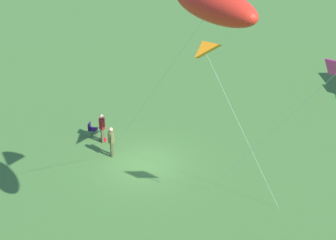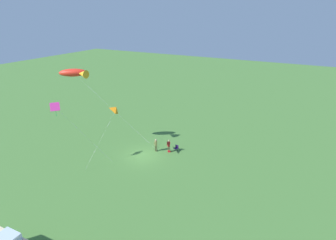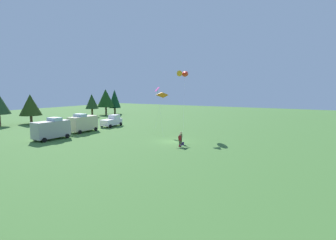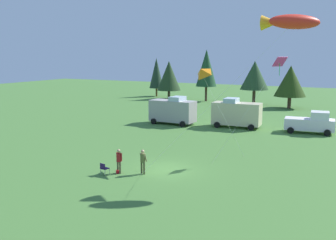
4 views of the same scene
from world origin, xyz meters
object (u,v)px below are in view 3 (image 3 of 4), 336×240
Objects in this scene: truck_white_pickup at (112,121)px; kite_diamond_rainbow at (157,90)px; person_kite_flyer at (181,137)px; van_camper_beige at (83,123)px; folding_chair at (182,145)px; kite_delta_orange at (163,94)px; person_spectator at (180,139)px; backpack_on_grass at (180,146)px; van_motorhome_grey at (51,129)px; kite_large_fish at (184,74)px.

truck_white_pickup is 13.67m from kite_diamond_rainbow.
person_kite_flyer is 20.15m from van_camper_beige.
person_kite_flyer is 2.75m from folding_chair.
kite_delta_orange is at bearing -28.58° from folding_chair.
kite_delta_orange is (2.42, 4.44, 5.90)m from person_kite_flyer.
folding_chair is 9.87m from kite_delta_orange.
truck_white_pickup is (10.91, 21.83, 0.61)m from folding_chair.
person_kite_flyer is 7.77m from kite_delta_orange.
person_spectator is 0.91m from backpack_on_grass.
kite_large_fish reaches higher than van_motorhome_grey.
person_spectator is at bearing 81.25° from van_camper_beige.
van_camper_beige is 14.70m from kite_diamond_rainbow.
van_motorhome_grey is at bearing 123.00° from kite_delta_orange.
kite_large_fish reaches higher than truck_white_pickup.
kite_diamond_rainbow is at bearing -33.44° from folding_chair.
kite_large_fish is (8.69, 3.92, 9.29)m from person_kite_flyer.
van_motorhome_grey and van_camper_beige have the same top height.
kite_delta_orange reaches higher than backpack_on_grass.
kite_delta_orange is at bearing -140.20° from kite_diamond_rainbow.
kite_delta_orange is (9.34, -14.38, 5.28)m from van_motorhome_grey.
kite_diamond_rainbow is (9.62, 9.81, 7.01)m from folding_chair.
truck_white_pickup is at bearing -15.57° from folding_chair.
kite_delta_orange is at bearing -28.03° from person_spectator.
folding_chair is at bearing -129.56° from kite_delta_orange.
folding_chair is 24.41m from truck_white_pickup.
person_kite_flyer is 1.00× the size of person_spectator.
person_spectator reaches higher than backpack_on_grass.
person_spectator is 23.42m from truck_white_pickup.
folding_chair is 0.11× the size of kite_delta_orange.
van_camper_beige is at bearing 4.23° from person_kite_flyer.
person_kite_flyer and person_spectator have the same top height.
van_camper_beige is at bearing 12.56° from van_motorhome_grey.
kite_large_fish is (8.19, -16.21, 8.67)m from van_camper_beige.
van_motorhome_grey is 17.94m from kite_delta_orange.
kite_large_fish is 1.35× the size of kite_diamond_rainbow.
folding_chair is 1.18m from person_spectator.
backpack_on_grass is at bearing -33.07° from folding_chair.
person_kite_flyer is at bearing -58.28° from person_spectator.
van_motorhome_grey is 18.50m from kite_diamond_rainbow.
van_motorhome_grey reaches higher than backpack_on_grass.
truck_white_pickup is at bearing 83.86° from kite_diamond_rainbow.
kite_diamond_rainbow is at bearing 107.34° from kite_large_fish.
person_kite_flyer is at bearing -67.35° from van_motorhome_grey.
van_motorhome_grey is at bearing 136.34° from kite_large_fish.
folding_chair is at bearing -154.56° from kite_large_fish.
person_kite_flyer is 0.34× the size of truck_white_pickup.
folding_chair is at bearing -134.05° from backpack_on_grass.
truck_white_pickup is 18.96m from kite_large_fish.
person_kite_flyer is 13.31m from kite_large_fish.
person_spectator is 0.22× the size of kite_diamond_rainbow.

